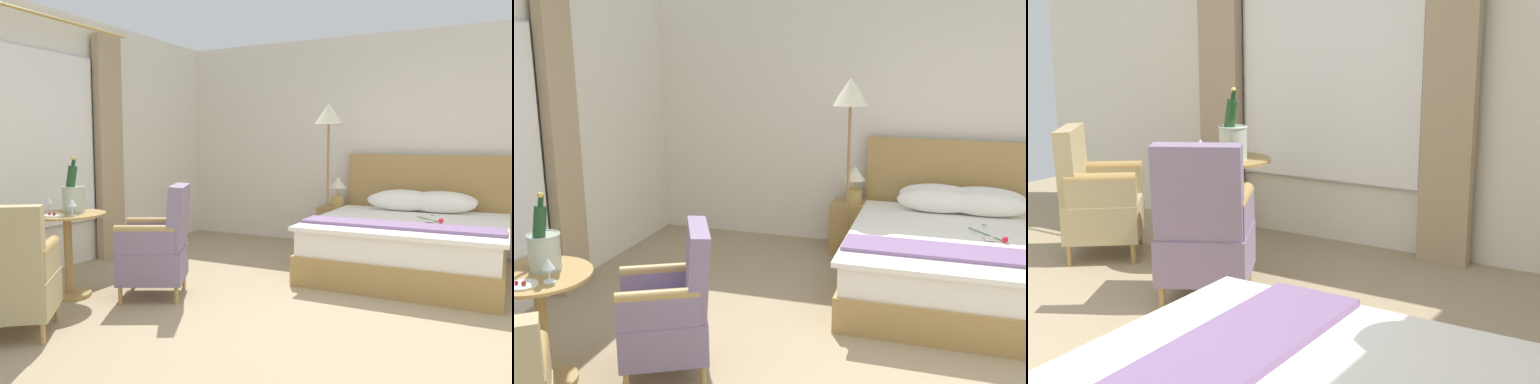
% 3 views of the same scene
% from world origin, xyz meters
% --- Properties ---
extents(wall_window_side, '(0.27, 6.07, 2.72)m').
position_xyz_m(wall_window_side, '(-3.12, 0.00, 1.36)').
color(wall_window_side, silver).
rests_on(wall_window_side, ground).
extents(side_table_round, '(0.66, 0.66, 0.73)m').
position_xyz_m(side_table_round, '(-2.21, -0.38, 0.47)').
color(side_table_round, '#A88348').
rests_on(side_table_round, ground).
extents(champagne_bucket, '(0.20, 0.20, 0.49)m').
position_xyz_m(champagne_bucket, '(-2.22, -0.30, 0.89)').
color(champagne_bucket, '#AFBBAD').
rests_on(champagne_bucket, side_table_round).
extents(wine_glass_near_bucket, '(0.07, 0.07, 0.14)m').
position_xyz_m(wine_glass_near_bucket, '(-2.42, -0.39, 0.83)').
color(wine_glass_near_bucket, white).
rests_on(wine_glass_near_bucket, side_table_round).
extents(wine_glass_near_edge, '(0.08, 0.08, 0.15)m').
position_xyz_m(wine_glass_near_edge, '(-2.06, -0.46, 0.84)').
color(wine_glass_near_edge, white).
rests_on(wine_glass_near_edge, side_table_round).
extents(snack_plate, '(0.16, 0.16, 0.04)m').
position_xyz_m(snack_plate, '(-2.17, -0.56, 0.74)').
color(snack_plate, white).
rests_on(snack_plate, side_table_round).
extents(armchair_by_window, '(0.75, 0.73, 0.99)m').
position_xyz_m(armchair_by_window, '(-1.52, -0.01, 0.43)').
color(armchair_by_window, '#A88348').
rests_on(armchair_by_window, ground).
extents(armchair_facing_bed, '(0.76, 0.76, 0.94)m').
position_xyz_m(armchair_facing_bed, '(-1.84, -1.23, 0.42)').
color(armchair_facing_bed, '#A88348').
rests_on(armchair_facing_bed, ground).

